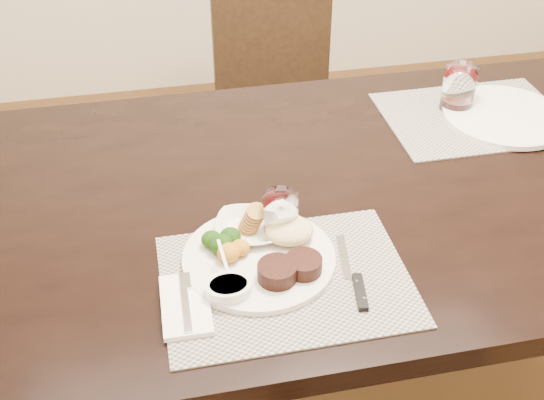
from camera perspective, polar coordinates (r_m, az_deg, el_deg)
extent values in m
plane|color=#492D17|center=(2.07, 6.11, -15.66)|extent=(4.50, 4.50, 0.00)
cube|color=black|center=(1.56, 7.82, 0.77)|extent=(2.00, 1.00, 0.05)
cube|color=black|center=(2.10, -21.70, -3.92)|extent=(0.08, 0.08, 0.70)
cube|color=black|center=(2.40, 0.93, 6.86)|extent=(0.42, 0.42, 0.04)
cube|color=black|center=(2.35, -2.46, -0.51)|extent=(0.04, 0.04, 0.41)
cube|color=black|center=(2.42, 5.96, 0.55)|extent=(0.04, 0.04, 0.41)
cube|color=black|center=(2.64, -3.79, 4.15)|extent=(0.04, 0.04, 0.41)
cube|color=black|center=(2.71, 3.79, 4.99)|extent=(0.04, 0.04, 0.41)
cube|color=black|center=(2.46, 0.00, 13.99)|extent=(0.42, 0.04, 0.45)
cube|color=gray|center=(1.28, 1.16, -6.71)|extent=(0.46, 0.34, 0.00)
cube|color=gray|center=(1.84, 16.57, 6.69)|extent=(0.46, 0.34, 0.00)
cylinder|color=silver|center=(1.31, -1.11, -4.87)|extent=(0.29, 0.29, 0.01)
cylinder|color=black|center=(1.25, 0.43, -6.04)|extent=(0.07, 0.07, 0.03)
cylinder|color=black|center=(1.27, 2.66, -5.42)|extent=(0.07, 0.07, 0.03)
ellipsoid|color=#E2CE87|center=(1.33, 1.47, -2.59)|extent=(0.10, 0.08, 0.04)
ellipsoid|color=#1D430D|center=(1.31, -4.29, -3.69)|extent=(0.05, 0.05, 0.04)
ellipsoid|color=#BC7818|center=(1.29, -3.65, -4.41)|extent=(0.04, 0.04, 0.04)
cube|color=white|center=(1.23, -7.24, -8.70)|extent=(0.09, 0.16, 0.01)
cube|color=silver|center=(1.22, -7.18, -9.05)|extent=(0.01, 0.11, 0.00)
cube|color=silver|center=(1.27, -7.28, -6.71)|extent=(0.02, 0.04, 0.00)
cube|color=silver|center=(1.33, 6.03, -4.72)|extent=(0.04, 0.13, 0.00)
cube|color=black|center=(1.26, 7.39, -7.63)|extent=(0.03, 0.09, 0.01)
imported|color=silver|center=(1.36, -2.03, -2.45)|extent=(0.16, 0.16, 0.03)
cylinder|color=#AB7535|center=(1.35, -2.05, -1.73)|extent=(0.04, 0.05, 0.04)
cylinder|color=silver|center=(1.24, -3.64, -7.56)|extent=(0.09, 0.09, 0.03)
cylinder|color=#0C370F|center=(1.23, -3.66, -7.20)|extent=(0.07, 0.07, 0.01)
cube|color=silver|center=(1.26, -4.10, -4.75)|extent=(0.01, 0.06, 0.04)
cylinder|color=white|center=(1.35, 0.73, -1.29)|extent=(0.07, 0.07, 0.10)
cylinder|color=#350406|center=(1.37, 0.72, -2.47)|extent=(0.06, 0.06, 0.02)
cylinder|color=silver|center=(1.85, 18.90, 6.66)|extent=(0.31, 0.31, 0.01)
cylinder|color=white|center=(1.84, 15.37, 9.02)|extent=(0.08, 0.08, 0.12)
cylinder|color=#350406|center=(1.86, 15.15, 7.83)|extent=(0.07, 0.07, 0.03)
cylinder|color=white|center=(1.43, 0.27, -0.67)|extent=(0.05, 0.05, 0.02)
cylinder|color=white|center=(1.43, 0.27, -0.83)|extent=(0.04, 0.04, 0.01)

